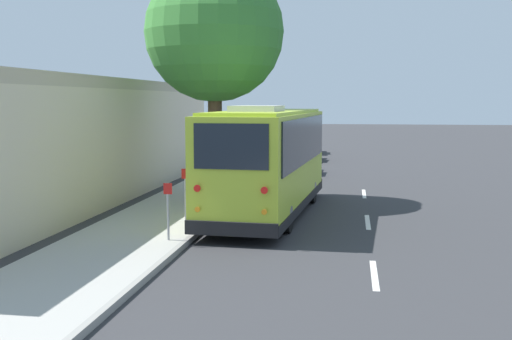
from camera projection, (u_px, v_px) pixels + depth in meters
ground_plane at (268, 213)px, 21.13m from camera, size 160.00×160.00×0.00m
sidewalk_slab at (178, 208)px, 21.57m from camera, size 80.00×3.10×0.15m
curb_strip at (225, 209)px, 21.33m from camera, size 80.00×0.14×0.15m
shuttle_bus at (268, 156)px, 20.50m from camera, size 9.66×3.07×3.54m
parked_sedan_blue at (294, 162)px, 32.29m from camera, size 4.34×1.80×1.29m
parked_sedan_black at (302, 151)px, 39.17m from camera, size 4.40×1.96×1.26m
parked_sedan_white at (307, 144)px, 44.86m from camera, size 4.25×1.90×1.31m
street_tree at (215, 23)px, 23.05m from camera, size 5.01×5.01×9.23m
sign_post_near at (168, 211)px, 16.23m from camera, size 0.06×0.22×1.46m
sign_post_far at (186, 197)px, 17.94m from camera, size 0.06×0.22×1.64m
building_backdrop at (35, 145)px, 23.67m from camera, size 24.99×7.06×4.48m
lane_stripe_behind at (374, 275)px, 13.61m from camera, size 2.40×0.14×0.01m
lane_stripe_mid at (368, 222)px, 19.51m from camera, size 2.40×0.14×0.01m
lane_stripe_ahead at (364, 194)px, 25.40m from camera, size 2.40×0.14×0.01m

